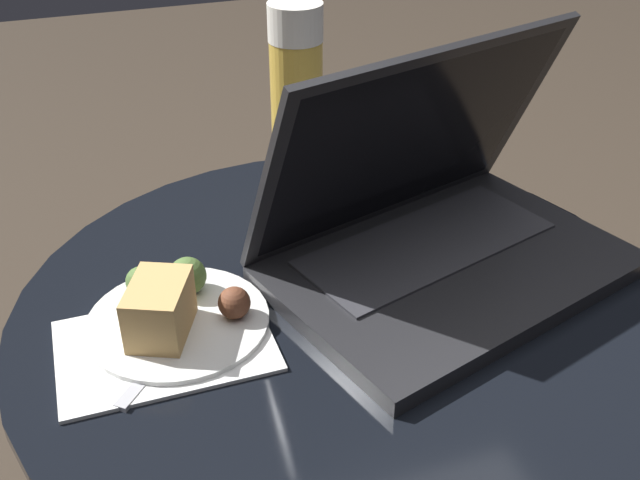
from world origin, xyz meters
name	(u,v)px	position (x,y,z in m)	size (l,w,h in m)	color
table	(341,398)	(0.00, 0.00, 0.37)	(0.65, 0.65, 0.50)	black
napkin	(165,346)	(-0.18, -0.01, 0.51)	(0.19, 0.14, 0.00)	white
laptop	(435,224)	(0.11, 0.03, 0.55)	(0.41, 0.33, 0.24)	#232326
beer_glass	(297,117)	(0.01, 0.17, 0.63)	(0.06, 0.06, 0.25)	gold
snack_plate	(174,310)	(-0.16, 0.01, 0.52)	(0.17, 0.17, 0.06)	silver
fork	(181,337)	(-0.16, -0.01, 0.51)	(0.13, 0.14, 0.00)	#B2B2B7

